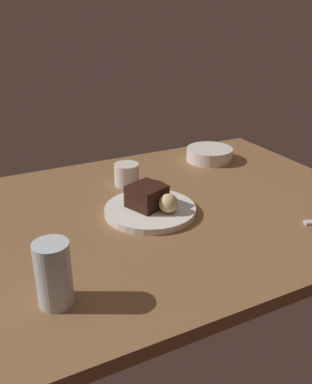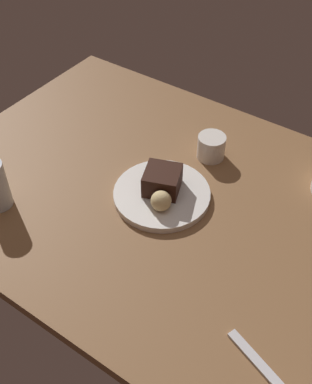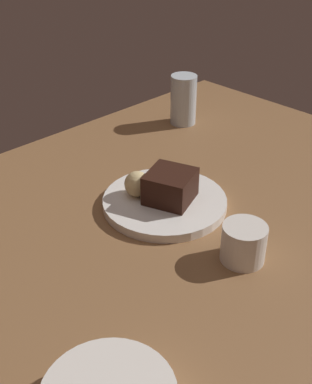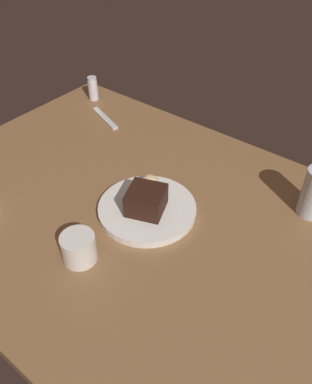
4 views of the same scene
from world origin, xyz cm
name	(u,v)px [view 2 (image 2 of 4)]	position (x,y,z in cm)	size (l,w,h in cm)	color
dining_table	(168,201)	(0.00, 0.00, 1.50)	(120.00, 84.00, 3.00)	brown
dessert_plate	(162,194)	(-1.28, -0.91, 3.86)	(23.47, 23.47, 1.73)	white
chocolate_cake_slice	(162,181)	(-1.79, -0.16, 7.57)	(8.24, 8.34, 5.68)	black
bread_roll	(161,201)	(1.56, -5.45, 7.16)	(4.86, 4.86, 4.86)	#DBC184
coffee_cup	(211,147)	(0.79, 18.99, 6.24)	(7.30, 7.30, 6.48)	silver
dessert_spoon	(259,363)	(36.84, -25.98, 3.35)	(15.00, 1.80, 0.70)	silver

